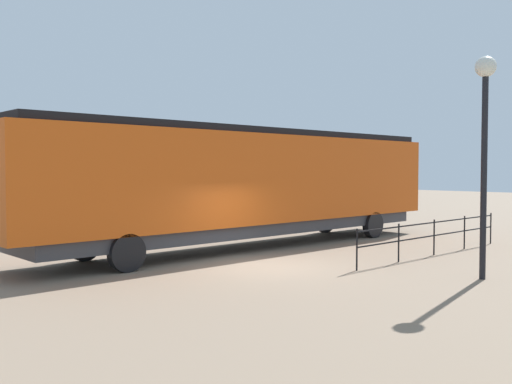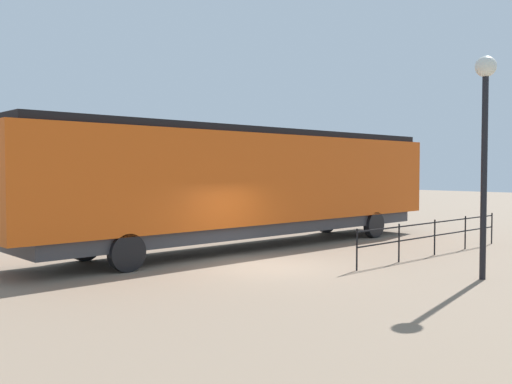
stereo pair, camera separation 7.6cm
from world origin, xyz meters
The scene contains 4 objects.
ground_plane centered at (0.00, 0.00, 0.00)m, with size 120.00×120.00×0.00m, color #84705B.
locomotive centered at (-3.35, 3.07, 2.45)m, with size 2.96×18.52×4.40m.
lamp_post centered at (5.34, 2.89, 4.28)m, with size 0.55×0.55×5.87m.
platform_fence centered at (2.29, 5.80, 0.79)m, with size 0.05×8.68×1.21m.
Camera 2 is at (12.13, -11.55, 2.91)m, focal length 39.47 mm.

